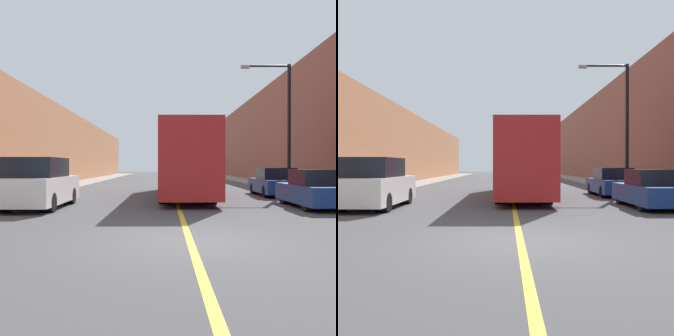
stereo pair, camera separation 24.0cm
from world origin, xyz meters
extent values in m
plane|color=#474749|center=(0.00, 0.00, 0.00)|extent=(200.00, 200.00, 0.00)
cube|color=gray|center=(-7.82, 30.00, 0.06)|extent=(2.72, 72.00, 0.13)
cube|color=gray|center=(7.82, 30.00, 0.06)|extent=(2.72, 72.00, 0.13)
cube|color=#B2724C|center=(-11.18, 30.00, 3.33)|extent=(4.00, 72.00, 6.65)
cube|color=brown|center=(11.18, 30.00, 4.59)|extent=(4.00, 72.00, 9.19)
cube|color=gold|center=(0.00, 30.00, 0.00)|extent=(0.16, 72.00, 0.01)
cube|color=#AD1E1E|center=(0.44, 12.08, 1.85)|extent=(2.42, 12.54, 3.14)
cube|color=black|center=(0.44, 5.84, 2.40)|extent=(2.06, 0.04, 1.41)
cylinder|color=black|center=(-0.51, 8.19, 0.47)|extent=(0.53, 0.94, 0.94)
cylinder|color=black|center=(1.38, 8.19, 0.47)|extent=(0.53, 0.94, 0.94)
cylinder|color=black|center=(-0.51, 15.96, 0.47)|extent=(0.53, 0.94, 0.94)
cylinder|color=black|center=(1.38, 15.96, 0.47)|extent=(0.53, 0.94, 0.94)
cube|color=silver|center=(-5.27, 6.71, 0.69)|extent=(1.95, 4.81, 0.97)
cube|color=black|center=(-5.27, 6.47, 1.54)|extent=(1.72, 2.65, 0.73)
cube|color=black|center=(-5.27, 4.33, 0.86)|extent=(1.66, 0.04, 0.44)
cylinder|color=black|center=(-6.03, 5.22, 0.34)|extent=(0.43, 0.68, 0.68)
cylinder|color=black|center=(-4.51, 5.22, 0.34)|extent=(0.43, 0.68, 0.68)
cylinder|color=black|center=(-6.03, 8.20, 0.34)|extent=(0.43, 0.68, 0.68)
cylinder|color=black|center=(-4.51, 8.20, 0.34)|extent=(0.43, 0.68, 0.68)
cube|color=navy|center=(5.26, 6.76, 0.53)|extent=(1.87, 4.30, 0.69)
cube|color=black|center=(5.26, 6.54, 1.16)|extent=(1.65, 1.94, 0.58)
cylinder|color=black|center=(4.53, 5.43, 0.31)|extent=(0.41, 0.62, 0.62)
cylinder|color=black|center=(4.53, 8.09, 0.31)|extent=(0.41, 0.62, 0.62)
cylinder|color=black|center=(5.99, 8.09, 0.31)|extent=(0.41, 0.62, 0.62)
cube|color=navy|center=(5.32, 12.62, 0.54)|extent=(1.88, 4.44, 0.71)
cube|color=black|center=(5.32, 12.40, 1.19)|extent=(1.66, 2.00, 0.60)
cube|color=black|center=(5.32, 10.43, 0.66)|extent=(1.60, 0.04, 0.32)
cylinder|color=black|center=(4.59, 11.24, 0.31)|extent=(0.41, 0.62, 0.62)
cylinder|color=black|center=(6.06, 11.24, 0.31)|extent=(0.41, 0.62, 0.62)
cylinder|color=black|center=(4.59, 14.00, 0.31)|extent=(0.41, 0.62, 0.62)
cylinder|color=black|center=(6.06, 14.00, 0.31)|extent=(0.41, 0.62, 0.62)
cylinder|color=black|center=(6.76, 14.69, 3.83)|extent=(0.20, 0.20, 7.40)
cylinder|color=black|center=(5.47, 14.69, 7.42)|extent=(2.59, 0.12, 0.12)
cube|color=#999993|center=(4.18, 14.69, 7.37)|extent=(0.50, 0.24, 0.16)
camera|label=1|loc=(-0.54, -8.20, 1.60)|focal=42.00mm
camera|label=2|loc=(-0.30, -8.20, 1.60)|focal=42.00mm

